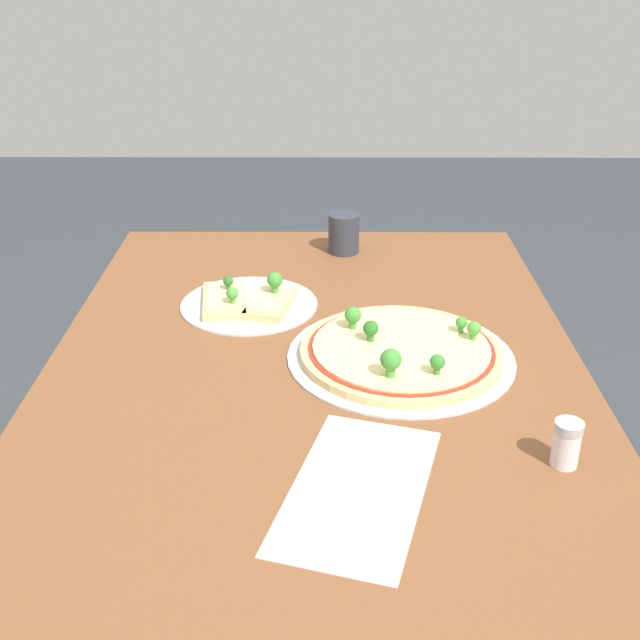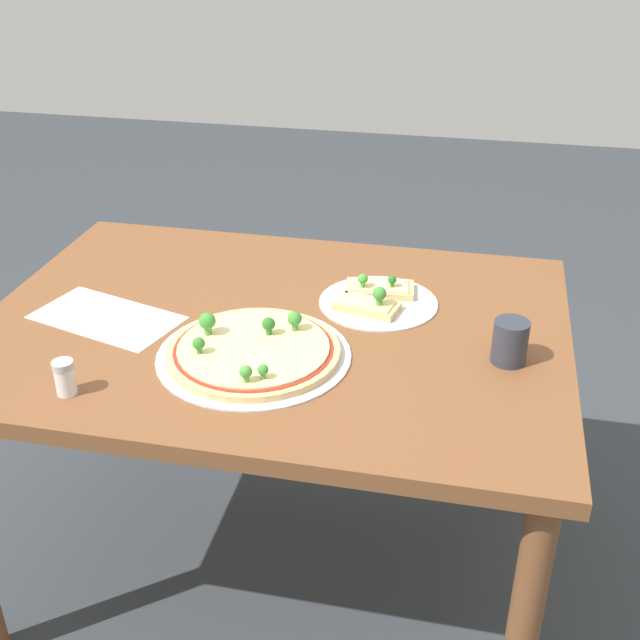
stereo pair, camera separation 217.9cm
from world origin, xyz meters
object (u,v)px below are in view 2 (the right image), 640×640
object	(u,v)px
dining_table	(274,355)
condiment_shaker	(65,377)
pizza_tray_slice	(376,298)
drinking_cup	(510,342)
pizza_tray_whole	(254,351)

from	to	relation	value
dining_table	condiment_shaker	xyz separation A→B (m)	(0.30, 0.35, 0.12)
pizza_tray_slice	condiment_shaker	bearing A→B (deg)	43.51
pizza_tray_slice	drinking_cup	xyz separation A→B (m)	(-0.29, 0.19, 0.03)
pizza_tray_whole	pizza_tray_slice	xyz separation A→B (m)	(-0.20, -0.28, -0.00)
pizza_tray_whole	drinking_cup	size ratio (longest dim) A/B	4.38
drinking_cup	condiment_shaker	xyz separation A→B (m)	(0.80, 0.29, -0.01)
dining_table	drinking_cup	distance (m)	0.52
pizza_tray_slice	condiment_shaker	size ratio (longest dim) A/B	3.92
pizza_tray_slice	condiment_shaker	world-z (taller)	condiment_shaker
pizza_tray_slice	drinking_cup	bearing A→B (deg)	146.51
dining_table	pizza_tray_slice	bearing A→B (deg)	-146.64
pizza_tray_whole	drinking_cup	distance (m)	0.51
dining_table	condiment_shaker	size ratio (longest dim) A/B	18.35
condiment_shaker	pizza_tray_whole	bearing A→B (deg)	-146.58
drinking_cup	dining_table	bearing A→B (deg)	-6.84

